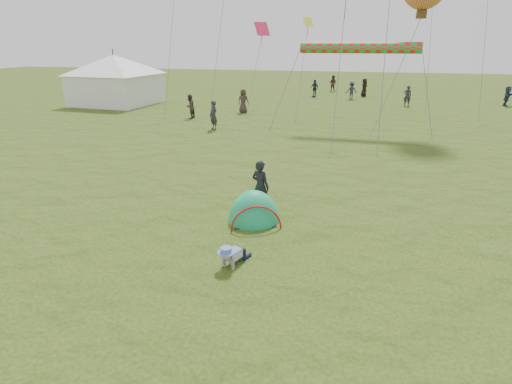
% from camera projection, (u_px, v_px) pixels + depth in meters
% --- Properties ---
extents(ground, '(140.00, 140.00, 0.00)m').
position_uv_depth(ground, '(280.00, 267.00, 9.69)').
color(ground, '#1E3C12').
extents(crawling_toddler, '(0.78, 0.91, 0.59)m').
position_uv_depth(crawling_toddler, '(232.00, 254.00, 9.69)').
color(crawling_toddler, black).
rests_on(crawling_toddler, ground).
extents(popup_tent, '(1.90, 1.74, 2.00)m').
position_uv_depth(popup_tent, '(254.00, 222.00, 12.16)').
color(popup_tent, '#048F42').
rests_on(popup_tent, ground).
extents(standing_adult, '(0.73, 0.61, 1.69)m').
position_uv_depth(standing_adult, '(260.00, 186.00, 12.62)').
color(standing_adult, black).
rests_on(standing_adult, ground).
extents(event_marquee, '(6.88, 6.88, 4.42)m').
position_uv_depth(event_marquee, '(116.00, 78.00, 34.39)').
color(event_marquee, white).
rests_on(event_marquee, ground).
extents(crowd_person_0, '(0.77, 0.74, 1.78)m').
position_uv_depth(crowd_person_0, '(214.00, 115.00, 24.58)').
color(crowd_person_0, '#2B2936').
rests_on(crowd_person_0, ground).
extents(crowd_person_1, '(0.71, 0.87, 1.66)m').
position_uv_depth(crowd_person_1, '(190.00, 107.00, 28.31)').
color(crowd_person_1, '#373028').
rests_on(crowd_person_1, ground).
extents(crowd_person_2, '(1.02, 0.92, 1.67)m').
position_uv_depth(crowd_person_2, '(315.00, 88.00, 39.46)').
color(crowd_person_2, '#283446').
rests_on(crowd_person_2, ground).
extents(crowd_person_4, '(0.81, 0.98, 1.73)m').
position_uv_depth(crowd_person_4, '(364.00, 87.00, 39.78)').
color(crowd_person_4, black).
rests_on(crowd_person_4, ground).
extents(crowd_person_5, '(1.29, 1.54, 1.66)m').
position_uv_depth(crowd_person_5, '(507.00, 96.00, 33.76)').
color(crowd_person_5, '#27314C').
rests_on(crowd_person_5, ground).
extents(crowd_person_6, '(0.62, 0.42, 1.68)m').
position_uv_depth(crowd_person_6, '(407.00, 96.00, 33.80)').
color(crowd_person_6, '#25242C').
rests_on(crowd_person_6, ground).
extents(crowd_person_7, '(1.00, 0.89, 1.72)m').
position_uv_depth(crowd_person_7, '(333.00, 83.00, 43.76)').
color(crowd_person_7, '#402B29').
rests_on(crowd_person_7, ground).
extents(crowd_person_9, '(1.19, 0.90, 1.63)m').
position_uv_depth(crowd_person_9, '(351.00, 90.00, 37.75)').
color(crowd_person_9, '#272931').
rests_on(crowd_person_9, ground).
extents(crowd_person_10, '(0.94, 0.68, 1.78)m').
position_uv_depth(crowd_person_10, '(243.00, 101.00, 30.58)').
color(crowd_person_10, '#3B2D28').
rests_on(crowd_person_10, ground).
extents(rainbow_tube_kite, '(6.87, 0.64, 0.64)m').
position_uv_depth(rainbow_tube_kite, '(359.00, 48.00, 23.26)').
color(rainbow_tube_kite, red).
extents(diamond_kite_6, '(1.25, 1.25, 1.02)m').
position_uv_depth(diamond_kite_6, '(262.00, 29.00, 30.95)').
color(diamond_kite_6, '#E82857').
extents(diamond_kite_8, '(0.81, 0.81, 0.66)m').
position_uv_depth(diamond_kite_8, '(308.00, 22.00, 28.81)').
color(diamond_kite_8, '#F6FD37').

